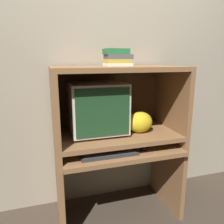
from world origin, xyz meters
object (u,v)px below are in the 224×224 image
object	(u,v)px
crt_monitor	(97,108)
keyboard	(108,153)
snack_bag	(140,122)
book_stack	(117,58)
mouse	(144,148)

from	to	relation	value
crt_monitor	keyboard	size ratio (longest dim) A/B	1.01
snack_bag	book_stack	xyz separation A→B (m)	(-0.17, 0.09, 0.53)
keyboard	mouse	bearing A→B (deg)	-0.50
crt_monitor	mouse	xyz separation A→B (m)	(0.33, -0.23, -0.31)
crt_monitor	snack_bag	bearing A→B (deg)	-15.31
keyboard	mouse	size ratio (longest dim) A/B	5.97
crt_monitor	book_stack	size ratio (longest dim) A/B	2.07
snack_bag	keyboard	bearing A→B (deg)	-156.90
book_stack	mouse	bearing A→B (deg)	-56.52
keyboard	mouse	distance (m)	0.30
mouse	book_stack	world-z (taller)	book_stack
keyboard	snack_bag	xyz separation A→B (m)	(0.32, 0.14, 0.18)
mouse	book_stack	xyz separation A→B (m)	(-0.15, 0.23, 0.71)
mouse	snack_bag	world-z (taller)	snack_bag
keyboard	crt_monitor	bearing A→B (deg)	97.46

